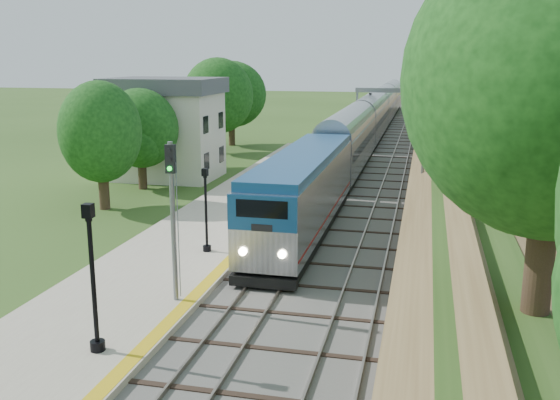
% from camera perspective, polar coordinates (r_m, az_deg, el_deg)
% --- Properties ---
extents(ground, '(320.00, 320.00, 0.00)m').
position_cam_1_polar(ground, '(20.12, -6.90, -15.73)').
color(ground, '#2D4C19').
rests_on(ground, ground).
extents(trackbed, '(9.50, 170.00, 0.28)m').
position_cam_1_polar(trackbed, '(77.23, 9.96, 5.67)').
color(trackbed, '#4C4944').
rests_on(trackbed, ground).
extents(platform, '(6.40, 68.00, 0.38)m').
position_cam_1_polar(platform, '(35.75, -6.02, -2.41)').
color(platform, '#AEA18C').
rests_on(platform, ground).
extents(yellow_stripe, '(0.55, 68.00, 0.01)m').
position_cam_1_polar(yellow_stripe, '(34.89, -1.59, -2.40)').
color(yellow_stripe, gold).
rests_on(yellow_stripe, platform).
extents(embankment, '(10.64, 170.00, 11.70)m').
position_cam_1_polar(embankment, '(77.01, 16.26, 6.74)').
color(embankment, brown).
rests_on(embankment, ground).
extents(station_building, '(8.60, 6.60, 8.00)m').
position_cam_1_polar(station_building, '(51.04, -10.36, 6.53)').
color(station_building, beige).
rests_on(station_building, ground).
extents(signal_gantry, '(8.40, 0.38, 6.20)m').
position_cam_1_polar(signal_gantry, '(71.77, 10.24, 8.93)').
color(signal_gantry, slate).
rests_on(signal_gantry, ground).
extents(trees_behind_platform, '(7.82, 53.32, 7.21)m').
position_cam_1_polar(trees_behind_platform, '(41.38, -11.90, 5.62)').
color(trees_behind_platform, '#332316').
rests_on(trees_behind_platform, ground).
extents(train, '(2.96, 98.38, 4.34)m').
position_cam_1_polar(train, '(72.38, 8.20, 6.99)').
color(train, black).
rests_on(train, trackbed).
extents(lamppost_mid, '(0.48, 0.48, 4.87)m').
position_cam_1_polar(lamppost_mid, '(20.68, -16.69, -7.61)').
color(lamppost_mid, black).
rests_on(lamppost_mid, platform).
extents(lamppost_far, '(0.40, 0.40, 4.09)m').
position_cam_1_polar(lamppost_far, '(30.20, -6.77, -1.35)').
color(lamppost_far, black).
rests_on(lamppost_far, platform).
extents(signal_platform, '(0.36, 0.29, 6.20)m').
position_cam_1_polar(signal_platform, '(23.83, -9.81, -0.42)').
color(signal_platform, slate).
rests_on(signal_platform, platform).
extents(signal_farside, '(0.36, 0.28, 6.54)m').
position_cam_1_polar(signal_farside, '(40.22, 13.01, 4.76)').
color(signal_farside, slate).
rests_on(signal_farside, ground).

